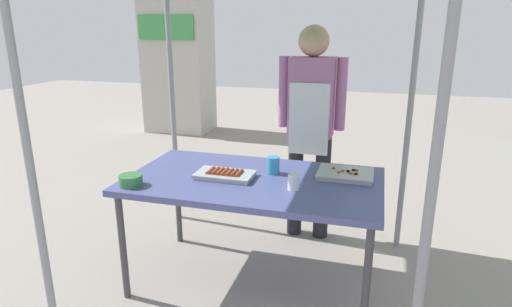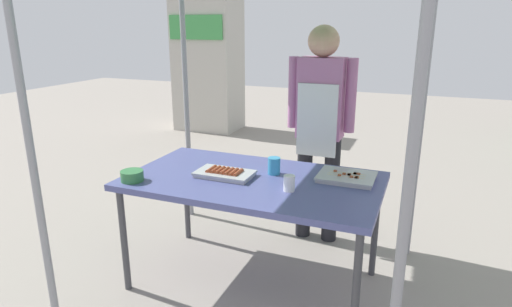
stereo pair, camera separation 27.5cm
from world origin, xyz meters
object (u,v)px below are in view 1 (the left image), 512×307
stall_table (254,186)px  tray_grilled_sausages (225,174)px  tray_meat_skewers (345,174)px  drink_cup_by_wok (273,165)px  vendor_woman (311,116)px  drink_cup_near_edge (293,182)px  neighbor_stall_right (178,67)px  condiment_bowl (131,180)px

stall_table → tray_grilled_sausages: 0.20m
tray_meat_skewers → drink_cup_by_wok: bearing=-171.3°
tray_grilled_sausages → vendor_woman: (0.41, 0.83, 0.24)m
drink_cup_near_edge → vendor_woman: vendor_woman is taller
drink_cup_by_wok → neighbor_stall_right: bearing=123.3°
drink_cup_by_wok → neighbor_stall_right: size_ratio=0.05×
stall_table → condiment_bowl: 0.76m
drink_cup_by_wok → neighbor_stall_right: (-2.50, 3.80, 0.23)m
stall_table → drink_cup_near_edge: (0.28, -0.12, 0.10)m
tray_grilled_sausages → condiment_bowl: 0.58m
neighbor_stall_right → vendor_woman: bearing=-50.0°
condiment_bowl → neighbor_stall_right: neighbor_stall_right is taller
drink_cup_near_edge → drink_cup_by_wok: drink_cup_by_wok is taller
tray_grilled_sausages → tray_meat_skewers: (0.74, 0.23, -0.00)m
condiment_bowl → drink_cup_near_edge: 0.98m
condiment_bowl → vendor_woman: bearing=50.7°
vendor_woman → neighbor_stall_right: (-2.63, 3.14, 0.02)m
neighbor_stall_right → condiment_bowl: bearing=-68.0°
stall_table → tray_grilled_sausages: size_ratio=4.33×
condiment_bowl → vendor_woman: vendor_woman is taller
tray_grilled_sausages → drink_cup_by_wok: bearing=30.4°
stall_table → drink_cup_near_edge: bearing=-23.7°
tray_meat_skewers → vendor_woman: 0.72m
tray_grilled_sausages → drink_cup_by_wok: drink_cup_by_wok is taller
tray_meat_skewers → drink_cup_near_edge: size_ratio=3.69×
tray_grilled_sausages → drink_cup_near_edge: 0.47m
condiment_bowl → drink_cup_by_wok: (0.78, 0.45, 0.02)m
condiment_bowl → tray_grilled_sausages: bearing=30.2°
drink_cup_near_edge → stall_table: bearing=156.3°
stall_table → neighbor_stall_right: 4.61m
drink_cup_by_wok → drink_cup_near_edge: bearing=-53.7°
condiment_bowl → drink_cup_by_wok: drink_cup_by_wok is taller
drink_cup_near_edge → neighbor_stall_right: bearing=123.5°
neighbor_stall_right → stall_table: bearing=-58.5°
tray_meat_skewers → tray_grilled_sausages: bearing=-162.4°
stall_table → vendor_woman: vendor_woman is taller
tray_meat_skewers → vendor_woman: size_ratio=0.21×
tray_meat_skewers → drink_cup_near_edge: drink_cup_near_edge is taller
condiment_bowl → drink_cup_near_edge: drink_cup_near_edge is taller
condiment_bowl → drink_cup_near_edge: size_ratio=1.49×
vendor_woman → tray_meat_skewers: bearing=118.8°
tray_grilled_sausages → neighbor_stall_right: size_ratio=0.18×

